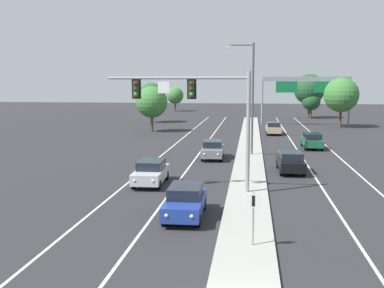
# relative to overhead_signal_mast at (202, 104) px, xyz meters

# --- Properties ---
(median_island) EXTENTS (2.40, 110.00, 0.15)m
(median_island) POSITION_rel_overhead_signal_mast_xyz_m (2.82, 2.91, -5.31)
(median_island) COLOR #9E9B93
(median_island) RESTS_ON ground
(lane_stripe_oncoming_center) EXTENTS (0.14, 100.00, 0.01)m
(lane_stripe_oncoming_center) POSITION_rel_overhead_signal_mast_xyz_m (-1.88, 9.91, -5.38)
(lane_stripe_oncoming_center) COLOR silver
(lane_stripe_oncoming_center) RESTS_ON ground
(lane_stripe_receding_center) EXTENTS (0.14, 100.00, 0.01)m
(lane_stripe_receding_center) POSITION_rel_overhead_signal_mast_xyz_m (7.52, 9.91, -5.38)
(lane_stripe_receding_center) COLOR silver
(lane_stripe_receding_center) RESTS_ON ground
(edge_stripe_left) EXTENTS (0.14, 100.00, 0.01)m
(edge_stripe_left) POSITION_rel_overhead_signal_mast_xyz_m (-5.18, 9.91, -5.38)
(edge_stripe_left) COLOR silver
(edge_stripe_left) RESTS_ON ground
(edge_stripe_right) EXTENTS (0.14, 100.00, 0.01)m
(edge_stripe_right) POSITION_rel_overhead_signal_mast_xyz_m (10.82, 9.91, -5.38)
(edge_stripe_right) COLOR silver
(edge_stripe_right) RESTS_ON ground
(overhead_signal_mast) EXTENTS (8.58, 0.44, 7.20)m
(overhead_signal_mast) POSITION_rel_overhead_signal_mast_xyz_m (0.00, 0.00, 0.00)
(overhead_signal_mast) COLOR gray
(overhead_signal_mast) RESTS_ON median_island
(median_sign_post) EXTENTS (0.60, 0.10, 2.20)m
(median_sign_post) POSITION_rel_overhead_signal_mast_xyz_m (3.11, -9.16, -3.80)
(median_sign_post) COLOR gray
(median_sign_post) RESTS_ON median_island
(street_lamp_median) EXTENTS (2.58, 0.28, 10.00)m
(street_lamp_median) POSITION_rel_overhead_signal_mast_xyz_m (2.81, 14.47, 0.41)
(street_lamp_median) COLOR #4C4C51
(street_lamp_median) RESTS_ON median_island
(car_oncoming_blue) EXTENTS (1.88, 4.50, 1.58)m
(car_oncoming_blue) POSITION_rel_overhead_signal_mast_xyz_m (-0.24, -5.16, -4.57)
(car_oncoming_blue) COLOR navy
(car_oncoming_blue) RESTS_ON ground
(car_oncoming_silver) EXTENTS (1.89, 4.50, 1.58)m
(car_oncoming_silver) POSITION_rel_overhead_signal_mast_xyz_m (-3.56, 1.88, -4.57)
(car_oncoming_silver) COLOR #B7B7BC
(car_oncoming_silver) RESTS_ON ground
(car_oncoming_grey) EXTENTS (1.91, 4.51, 1.58)m
(car_oncoming_grey) POSITION_rel_overhead_signal_mast_xyz_m (-0.36, 12.56, -4.57)
(car_oncoming_grey) COLOR slate
(car_oncoming_grey) RESTS_ON ground
(car_receding_black) EXTENTS (1.93, 4.51, 1.58)m
(car_receding_black) POSITION_rel_overhead_signal_mast_xyz_m (5.92, 7.14, -4.57)
(car_receding_black) COLOR black
(car_receding_black) RESTS_ON ground
(car_receding_green) EXTENTS (1.85, 4.48, 1.58)m
(car_receding_green) POSITION_rel_overhead_signal_mast_xyz_m (9.08, 19.95, -4.57)
(car_receding_green) COLOR #195633
(car_receding_green) RESTS_ON ground
(car_receding_tan) EXTENTS (1.86, 4.49, 1.58)m
(car_receding_tan) POSITION_rel_overhead_signal_mast_xyz_m (5.76, 32.06, -4.57)
(car_receding_tan) COLOR tan
(car_receding_tan) RESTS_ON ground
(highway_sign_gantry) EXTENTS (13.28, 0.42, 7.50)m
(highway_sign_gantry) POSITION_rel_overhead_signal_mast_xyz_m (11.02, 44.46, 0.78)
(highway_sign_gantry) COLOR gray
(highway_sign_gantry) RESTS_ON ground
(tree_far_right_a) EXTENTS (5.59, 5.59, 8.08)m
(tree_far_right_a) POSITION_rel_overhead_signal_mast_xyz_m (13.37, 59.52, -0.10)
(tree_far_right_a) COLOR #4C3823
(tree_far_right_a) RESTS_ON ground
(tree_far_right_c) EXTENTS (3.38, 3.38, 4.88)m
(tree_far_right_c) POSITION_rel_overhead_signal_mast_xyz_m (13.66, 58.48, -2.20)
(tree_far_right_c) COLOR #4C3823
(tree_far_right_c) RESTS_ON ground
(tree_far_left_a) EXTENTS (4.22, 4.22, 6.11)m
(tree_far_left_a) POSITION_rel_overhead_signal_mast_xyz_m (-10.31, 33.01, -1.40)
(tree_far_left_a) COLOR #4C3823
(tree_far_left_a) RESTS_ON ground
(tree_far_right_b) EXTENTS (5.05, 5.05, 7.30)m
(tree_far_right_b) POSITION_rel_overhead_signal_mast_xyz_m (15.91, 42.30, -0.62)
(tree_far_right_b) COLOR #4C3823
(tree_far_right_b) RESTS_ON ground
(tree_far_left_c) EXTENTS (3.78, 3.78, 5.47)m
(tree_far_left_c) POSITION_rel_overhead_signal_mast_xyz_m (-14.27, 75.49, -1.82)
(tree_far_left_c) COLOR #4C3823
(tree_far_left_c) RESTS_ON ground
(tree_far_left_b) EXTENTS (4.50, 4.50, 6.51)m
(tree_far_left_b) POSITION_rel_overhead_signal_mast_xyz_m (-13.36, 46.65, -1.14)
(tree_far_left_b) COLOR #4C3823
(tree_far_left_b) RESTS_ON ground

